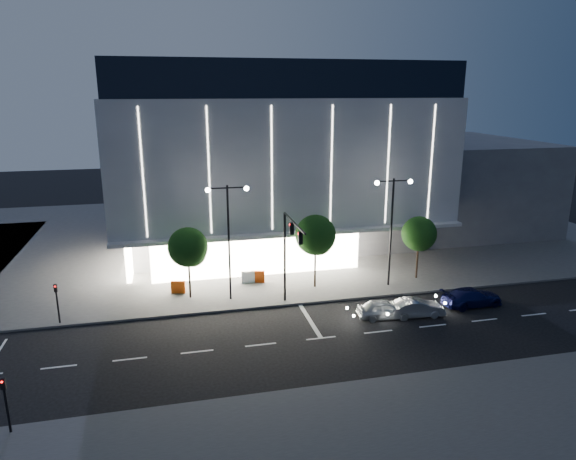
% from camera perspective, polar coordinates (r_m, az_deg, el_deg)
% --- Properties ---
extents(ground, '(160.00, 160.00, 0.00)m').
position_cam_1_polar(ground, '(35.13, -0.21, -11.17)').
color(ground, black).
rests_on(ground, ground).
extents(sidewalk_museum, '(70.00, 40.00, 0.15)m').
position_cam_1_polar(sidewalk_museum, '(58.08, -0.66, -0.23)').
color(sidewalk_museum, '#474747').
rests_on(sidewalk_museum, ground).
extents(sidewalk_near, '(70.00, 10.00, 0.15)m').
position_cam_1_polar(sidewalk_near, '(27.11, 17.07, -20.59)').
color(sidewalk_near, '#474747').
rests_on(sidewalk_near, ground).
extents(museum, '(30.00, 25.80, 18.00)m').
position_cam_1_polar(museum, '(54.26, -2.41, 8.56)').
color(museum, '#4C4C51').
rests_on(museum, ground).
extents(annex_building, '(16.00, 20.00, 10.00)m').
position_cam_1_polar(annex_building, '(64.71, 17.88, 5.12)').
color(annex_building, '#4C4C51').
rests_on(annex_building, ground).
extents(traffic_mast, '(0.33, 5.89, 7.07)m').
position_cam_1_polar(traffic_mast, '(36.50, 0.14, -1.62)').
color(traffic_mast, black).
rests_on(traffic_mast, ground).
extents(street_lamp_west, '(3.16, 0.36, 9.00)m').
position_cam_1_polar(street_lamp_west, '(38.12, -6.64, 0.47)').
color(street_lamp_west, black).
rests_on(street_lamp_west, ground).
extents(street_lamp_east, '(3.16, 0.36, 9.00)m').
position_cam_1_polar(street_lamp_east, '(41.54, 11.47, 1.50)').
color(street_lamp_east, black).
rests_on(street_lamp_east, ground).
extents(ped_signal_far, '(0.22, 0.24, 3.00)m').
position_cam_1_polar(ped_signal_far, '(38.60, -24.28, -7.02)').
color(ped_signal_far, black).
rests_on(ped_signal_far, ground).
extents(ped_signal_near, '(0.22, 0.24, 3.00)m').
position_cam_1_polar(ped_signal_near, '(28.12, -28.89, -16.14)').
color(ped_signal_near, black).
rests_on(ped_signal_near, ground).
extents(tree_left, '(3.02, 3.02, 5.72)m').
position_cam_1_polar(tree_left, '(39.44, -11.02, -2.12)').
color(tree_left, black).
rests_on(tree_left, ground).
extents(tree_mid, '(3.25, 3.25, 6.15)m').
position_cam_1_polar(tree_mid, '(40.85, 3.10, -0.80)').
color(tree_mid, black).
rests_on(tree_mid, ground).
extents(tree_right, '(2.91, 2.91, 5.51)m').
position_cam_1_polar(tree_right, '(44.25, 14.37, -0.60)').
color(tree_right, black).
rests_on(tree_right, ground).
extents(car_lead, '(4.03, 1.92, 1.33)m').
position_cam_1_polar(car_lead, '(37.36, 10.67, -8.64)').
color(car_lead, '#9CA0A3').
rests_on(car_lead, ground).
extents(car_second, '(4.02, 1.64, 1.30)m').
position_cam_1_polar(car_second, '(38.10, 14.08, -8.38)').
color(car_second, '#A9ACB0').
rests_on(car_second, ground).
extents(car_third, '(4.77, 2.18, 1.35)m').
position_cam_1_polar(car_third, '(41.08, 19.74, -7.03)').
color(car_third, '#15174F').
rests_on(car_third, ground).
extents(barrier_a, '(1.13, 0.50, 1.00)m').
position_cam_1_polar(barrier_a, '(41.54, -12.11, -6.22)').
color(barrier_a, '#EC4E0D').
rests_on(barrier_a, sidewalk_museum).
extents(barrier_c, '(1.13, 0.50, 1.00)m').
position_cam_1_polar(barrier_c, '(42.89, -3.35, -5.19)').
color(barrier_c, '#EE4B0D').
rests_on(barrier_c, sidewalk_museum).
extents(barrier_d, '(1.11, 0.32, 1.00)m').
position_cam_1_polar(barrier_d, '(42.82, -4.46, -5.25)').
color(barrier_d, white).
rests_on(barrier_d, sidewalk_museum).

